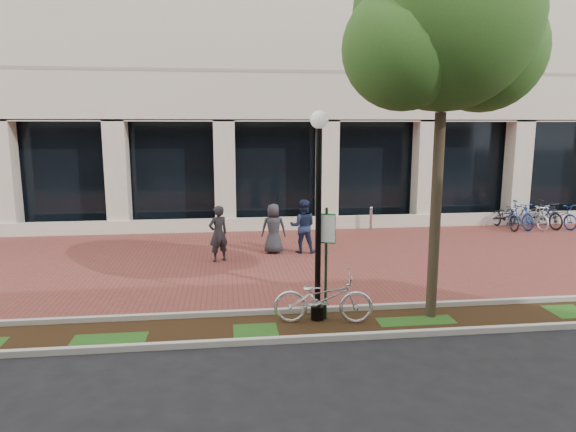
{
  "coord_description": "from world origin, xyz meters",
  "views": [
    {
      "loc": [
        -1.97,
        -14.96,
        3.99
      ],
      "look_at": [
        -0.24,
        -0.8,
        1.49
      ],
      "focal_mm": 32.0,
      "sensor_mm": 36.0,
      "label": 1
    }
  ],
  "objects": [
    {
      "name": "bike_rack_cluster",
      "position": [
        10.03,
        3.68,
        0.51
      ],
      "size": [
        3.09,
        1.96,
        1.09
      ],
      "rotation": [
        0.0,
        0.0,
        0.14
      ],
      "color": "black",
      "rests_on": "ground"
    },
    {
      "name": "bollard",
      "position": [
        3.57,
        4.0,
        0.48
      ],
      "size": [
        0.12,
        0.12,
        0.94
      ],
      "color": "#B0B0B4",
      "rests_on": "ground"
    },
    {
      "name": "parking_sign",
      "position": [
        0.05,
        -4.91,
        1.51
      ],
      "size": [
        0.34,
        0.07,
        2.36
      ],
      "rotation": [
        0.0,
        0.0,
        -0.35
      ],
      "color": "#14391C",
      "rests_on": "ground"
    },
    {
      "name": "ground",
      "position": [
        0.0,
        0.0,
        0.0
      ],
      "size": [
        120.0,
        120.0,
        0.0
      ],
      "primitive_type": "plane",
      "color": "black",
      "rests_on": "ground"
    },
    {
      "name": "planting_strip",
      "position": [
        0.0,
        -5.25,
        0.01
      ],
      "size": [
        40.0,
        1.5,
        0.01
      ],
      "primitive_type": "cube",
      "color": "black",
      "rests_on": "ground"
    },
    {
      "name": "locked_bicycle",
      "position": [
        -0.04,
        -5.1,
        0.53
      ],
      "size": [
        2.11,
        0.99,
        1.07
      ],
      "primitive_type": "imported",
      "rotation": [
        0.0,
        0.0,
        1.43
      ],
      "color": "silver",
      "rests_on": "ground"
    },
    {
      "name": "pedestrian_left",
      "position": [
        -2.22,
        0.06,
        0.84
      ],
      "size": [
        0.73,
        0.65,
        1.69
      ],
      "primitive_type": "imported",
      "rotation": [
        0.0,
        0.0,
        3.64
      ],
      "color": "#25252A",
      "rests_on": "ground"
    },
    {
      "name": "brick_plaza",
      "position": [
        0.0,
        0.0,
        0.01
      ],
      "size": [
        40.0,
        9.0,
        0.01
      ],
      "primitive_type": "cube",
      "color": "brown",
      "rests_on": "ground"
    },
    {
      "name": "curb_plaza_side",
      "position": [
        0.0,
        -4.5,
        0.06
      ],
      "size": [
        40.0,
        0.12,
        0.12
      ],
      "primitive_type": "cube",
      "color": "#B0AFA6",
      "rests_on": "ground"
    },
    {
      "name": "pedestrian_right",
      "position": [
        -0.5,
        0.86,
        0.8
      ],
      "size": [
        0.81,
        0.56,
        1.59
      ],
      "primitive_type": "imported",
      "rotation": [
        0.0,
        0.0,
        3.08
      ],
      "color": "#2C2C32",
      "rests_on": "ground"
    },
    {
      "name": "lamppost",
      "position": [
        -0.13,
        -4.92,
        2.43
      ],
      "size": [
        0.36,
        0.36,
        4.3
      ],
      "color": "black",
      "rests_on": "ground"
    },
    {
      "name": "street_tree",
      "position": [
        2.36,
        -4.99,
        5.83
      ],
      "size": [
        4.32,
        3.6,
        7.86
      ],
      "color": "#463A28",
      "rests_on": "ground"
    },
    {
      "name": "pedestrian_mid",
      "position": [
        0.43,
        0.83,
        0.86
      ],
      "size": [
        0.93,
        0.78,
        1.72
      ],
      "primitive_type": "imported",
      "rotation": [
        0.0,
        0.0,
        2.98
      ],
      "color": "#1B2545",
      "rests_on": "ground"
    },
    {
      "name": "curb_street_side",
      "position": [
        0.0,
        -6.0,
        0.06
      ],
      "size": [
        40.0,
        0.12,
        0.12
      ],
      "primitive_type": "cube",
      "color": "#B0AFA6",
      "rests_on": "ground"
    }
  ]
}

